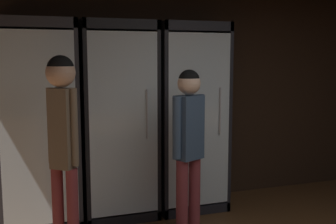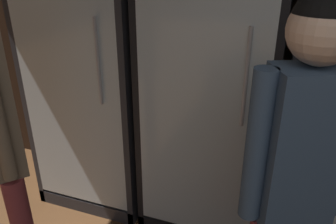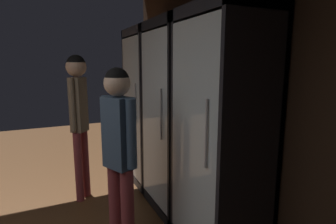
{
  "view_description": "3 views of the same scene",
  "coord_description": "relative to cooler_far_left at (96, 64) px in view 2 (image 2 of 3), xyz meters",
  "views": [
    {
      "loc": [
        -1.99,
        -1.54,
        1.73
      ],
      "look_at": [
        -0.54,
        2.69,
        1.12
      ],
      "focal_mm": 44.02,
      "sensor_mm": 36.0,
      "label": 1
    },
    {
      "loc": [
        -0.69,
        0.84,
        1.67
      ],
      "look_at": [
        -1.26,
        2.41,
        0.91
      ],
      "focal_mm": 35.85,
      "sensor_mm": 36.0,
      "label": 2
    },
    {
      "loc": [
        1.52,
        1.39,
        1.64
      ],
      "look_at": [
        -0.97,
        2.53,
        1.15
      ],
      "focal_mm": 28.85,
      "sensor_mm": 36.0,
      "label": 3
    }
  ],
  "objects": [
    {
      "name": "cooler_far_left",
      "position": [
        0.0,
        0.0,
        0.0
      ],
      "size": [
        0.77,
        0.59,
        2.09
      ],
      "color": "#2B2B30",
      "rests_on": "ground"
    },
    {
      "name": "cooler_left",
      "position": [
        0.81,
        0.0,
        0.0
      ],
      "size": [
        0.77,
        0.59,
        2.09
      ],
      "color": "black",
      "rests_on": "ground"
    },
    {
      "name": "shopper_far",
      "position": [
        1.3,
        -0.83,
        -0.03
      ],
      "size": [
        0.36,
        0.26,
        1.61
      ],
      "color": "brown",
      "rests_on": "ground"
    }
  ]
}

